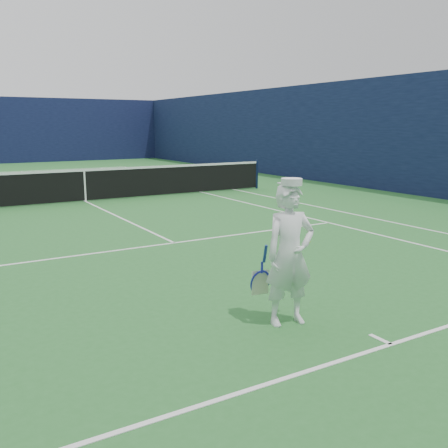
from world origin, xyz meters
name	(u,v)px	position (x,y,z in m)	size (l,w,h in m)	color
ground	(86,202)	(0.00, 0.00, 0.00)	(80.00, 80.00, 0.00)	#286A2C
court_markings	(86,202)	(0.00, 0.00, 0.00)	(11.03, 23.83, 0.01)	white
windscreen_fence	(82,136)	(0.00, 0.00, 2.00)	(20.12, 36.12, 4.00)	#0F1437
tennis_net	(85,184)	(0.00, 0.00, 0.55)	(12.88, 0.09, 1.07)	#141E4C
tennis_player	(290,254)	(-0.58, -10.83, 0.85)	(0.75, 0.57, 1.74)	white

